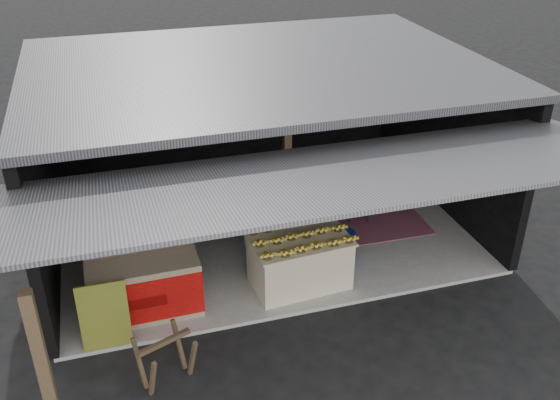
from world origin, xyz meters
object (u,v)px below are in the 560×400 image
object	(u,v)px
neighbor_stall	(145,285)
sawhorse	(166,356)
white_crate	(273,225)
plastic_chair	(357,190)
water_barrel	(343,248)
banana_table	(300,261)

from	to	relation	value
neighbor_stall	sawhorse	world-z (taller)	neighbor_stall
sawhorse	white_crate	bearing A→B (deg)	28.19
neighbor_stall	plastic_chair	world-z (taller)	neighbor_stall
neighbor_stall	water_barrel	bearing A→B (deg)	5.91
banana_table	water_barrel	world-z (taller)	banana_table
neighbor_stall	plastic_chair	xyz separation A→B (m)	(3.95, 1.70, 0.05)
banana_table	neighbor_stall	size ratio (longest dim) A/B	0.97
white_crate	water_barrel	distance (m)	1.22
white_crate	plastic_chair	bearing A→B (deg)	14.04
neighbor_stall	water_barrel	size ratio (longest dim) A/B	3.03
banana_table	water_barrel	distance (m)	0.94
white_crate	sawhorse	size ratio (longest dim) A/B	1.16
sawhorse	banana_table	bearing A→B (deg)	10.98
water_barrel	plastic_chair	size ratio (longest dim) A/B	0.59
neighbor_stall	water_barrel	world-z (taller)	neighbor_stall
sawhorse	plastic_chair	world-z (taller)	plastic_chair
sawhorse	water_barrel	size ratio (longest dim) A/B	1.49
sawhorse	plastic_chair	size ratio (longest dim) A/B	0.87
water_barrel	neighbor_stall	bearing A→B (deg)	-173.18
banana_table	plastic_chair	size ratio (longest dim) A/B	1.72
banana_table	water_barrel	size ratio (longest dim) A/B	2.93
neighbor_stall	banana_table	bearing A→B (deg)	-0.44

